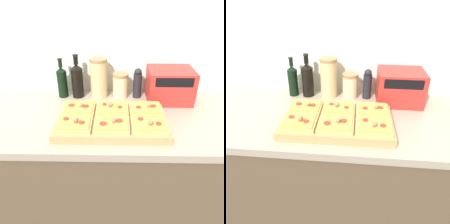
# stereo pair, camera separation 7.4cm
# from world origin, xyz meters

# --- Properties ---
(wall_back) EXTENTS (6.00, 0.06, 2.50)m
(wall_back) POSITION_xyz_m (0.00, 0.67, 1.25)
(wall_back) COLOR silver
(wall_back) RESTS_ON ground_plane
(kitchen_counter) EXTENTS (2.63, 0.67, 0.93)m
(kitchen_counter) POSITION_xyz_m (0.00, 0.32, 0.47)
(kitchen_counter) COLOR brown
(kitchen_counter) RESTS_ON ground_plane
(cutting_board) EXTENTS (0.55, 0.32, 0.04)m
(cutting_board) POSITION_xyz_m (-0.04, 0.21, 0.95)
(cutting_board) COLOR tan
(cutting_board) RESTS_ON kitchen_counter
(pizza_slice_back_left) EXTENTS (0.17, 0.14, 0.05)m
(pizza_slice_back_left) POSITION_xyz_m (-0.21, 0.29, 0.99)
(pizza_slice_back_left) COLOR tan
(pizza_slice_back_left) RESTS_ON cutting_board
(pizza_slice_back_center) EXTENTS (0.17, 0.14, 0.05)m
(pizza_slice_back_center) POSITION_xyz_m (-0.04, 0.29, 0.99)
(pizza_slice_back_center) COLOR tan
(pizza_slice_back_center) RESTS_ON cutting_board
(pizza_slice_back_right) EXTENTS (0.17, 0.14, 0.05)m
(pizza_slice_back_right) POSITION_xyz_m (0.14, 0.29, 0.99)
(pizza_slice_back_right) COLOR tan
(pizza_slice_back_right) RESTS_ON cutting_board
(pizza_slice_front_left) EXTENTS (0.17, 0.14, 0.06)m
(pizza_slice_front_left) POSITION_xyz_m (-0.21, 0.14, 0.99)
(pizza_slice_front_left) COLOR tan
(pizza_slice_front_left) RESTS_ON cutting_board
(pizza_slice_front_center) EXTENTS (0.17, 0.14, 0.05)m
(pizza_slice_front_center) POSITION_xyz_m (-0.04, 0.14, 0.99)
(pizza_slice_front_center) COLOR tan
(pizza_slice_front_center) RESTS_ON cutting_board
(pizza_slice_front_right) EXTENTS (0.17, 0.14, 0.05)m
(pizza_slice_front_right) POSITION_xyz_m (0.14, 0.14, 0.99)
(pizza_slice_front_right) COLOR tan
(pizza_slice_front_right) RESTS_ON cutting_board
(olive_oil_bottle) EXTENTS (0.06, 0.06, 0.25)m
(olive_oil_bottle) POSITION_xyz_m (-0.35, 0.55, 1.03)
(olive_oil_bottle) COLOR black
(olive_oil_bottle) RESTS_ON kitchen_counter
(wine_bottle) EXTENTS (0.07, 0.07, 0.27)m
(wine_bottle) POSITION_xyz_m (-0.26, 0.55, 1.04)
(wine_bottle) COLOR black
(wine_bottle) RESTS_ON kitchen_counter
(grain_jar_tall) EXTENTS (0.11, 0.11, 0.25)m
(grain_jar_tall) POSITION_xyz_m (-0.12, 0.55, 1.06)
(grain_jar_tall) COLOR tan
(grain_jar_tall) RESTS_ON kitchen_counter
(grain_jar_short) EXTENTS (0.10, 0.10, 0.16)m
(grain_jar_short) POSITION_xyz_m (0.01, 0.55, 1.01)
(grain_jar_short) COLOR beige
(grain_jar_short) RESTS_ON kitchen_counter
(pepper_mill) EXTENTS (0.05, 0.05, 0.19)m
(pepper_mill) POSITION_xyz_m (0.12, 0.55, 1.02)
(pepper_mill) COLOR black
(pepper_mill) RESTS_ON kitchen_counter
(toaster_oven) EXTENTS (0.29, 0.21, 0.20)m
(toaster_oven) POSITION_xyz_m (0.31, 0.51, 1.03)
(toaster_oven) COLOR red
(toaster_oven) RESTS_ON kitchen_counter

